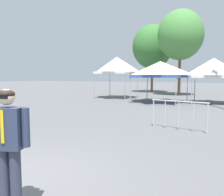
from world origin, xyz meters
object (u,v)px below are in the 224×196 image
object	(u,v)px
canopy_tent_behind_left	(160,69)
tree_behind_tents_right	(180,35)
canopy_tent_behind_right	(117,65)
person_foreground	(8,141)
tree_behind_tents_left	(152,47)
canopy_tent_far_right	(213,68)
crowd_barrier_by_lift	(179,110)

from	to	relation	value
canopy_tent_behind_left	tree_behind_tents_right	xyz separation A→B (m)	(-0.03, 7.10, 3.59)
canopy_tent_behind_right	canopy_tent_behind_left	size ratio (longest dim) A/B	1.02
person_foreground	tree_behind_tents_right	world-z (taller)	tree_behind_tents_right
canopy_tent_behind_right	tree_behind_tents_left	xyz separation A→B (m)	(0.50, 8.65, 2.56)
canopy_tent_behind_left	tree_behind_tents_right	size ratio (longest dim) A/B	0.42
canopy_tent_far_right	person_foreground	bearing A→B (deg)	-95.55
canopy_tent_behind_left	crowd_barrier_by_lift	distance (m)	9.19
canopy_tent_far_right	tree_behind_tents_right	distance (m)	7.87
tree_behind_tents_left	tree_behind_tents_right	world-z (taller)	tree_behind_tents_right
person_foreground	tree_behind_tents_left	world-z (taller)	tree_behind_tents_left
canopy_tent_behind_left	person_foreground	xyz separation A→B (m)	(2.01, -14.79, -1.42)
canopy_tent_behind_right	canopy_tent_far_right	distance (m)	8.01
canopy_tent_behind_right	tree_behind_tents_left	distance (m)	9.03
canopy_tent_far_right	person_foreground	distance (m)	15.97
canopy_tent_far_right	tree_behind_tents_left	world-z (taller)	tree_behind_tents_left
crowd_barrier_by_lift	canopy_tent_behind_right	bearing A→B (deg)	126.69
tree_behind_tents_left	canopy_tent_behind_left	bearing A→B (deg)	-69.14
canopy_tent_far_right	tree_behind_tents_right	size ratio (longest dim) A/B	0.38
canopy_tent_behind_left	crowd_barrier_by_lift	xyz separation A→B (m)	(3.13, -8.47, -1.70)
canopy_tent_behind_left	crowd_barrier_by_lift	world-z (taller)	canopy_tent_behind_left
tree_behind_tents_right	crowd_barrier_by_lift	size ratio (longest dim) A/B	4.09
person_foreground	crowd_barrier_by_lift	distance (m)	6.42
canopy_tent_behind_left	tree_behind_tents_left	world-z (taller)	tree_behind_tents_left
person_foreground	canopy_tent_behind_right	bearing A→B (deg)	111.38
person_foreground	canopy_tent_far_right	bearing A→B (deg)	84.45
tree_behind_tents_right	canopy_tent_behind_left	bearing A→B (deg)	-89.74
canopy_tent_far_right	tree_behind_tents_right	world-z (taller)	tree_behind_tents_right
crowd_barrier_by_lift	canopy_tent_far_right	bearing A→B (deg)	87.45
canopy_tent_behind_left	person_foreground	world-z (taller)	canopy_tent_behind_left
tree_behind_tents_left	crowd_barrier_by_lift	distance (m)	20.62
person_foreground	crowd_barrier_by_lift	xyz separation A→B (m)	(1.11, 6.32, -0.28)
canopy_tent_behind_right	canopy_tent_behind_left	bearing A→B (deg)	-20.63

